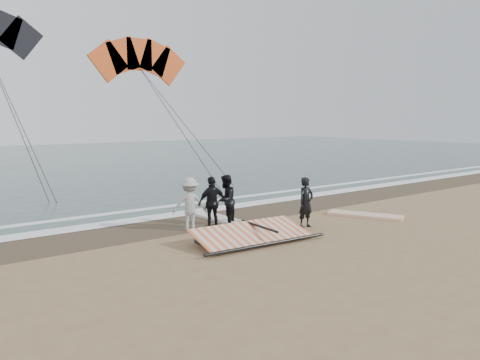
# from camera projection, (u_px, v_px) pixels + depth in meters

# --- Properties ---
(ground) EXTENTS (120.00, 120.00, 0.00)m
(ground) POSITION_uv_depth(u_px,v_px,m) (311.00, 241.00, 14.29)
(ground) COLOR #8C704C
(ground) RESTS_ON ground
(sea) EXTENTS (120.00, 54.00, 0.02)m
(sea) POSITION_uv_depth(u_px,v_px,m) (34.00, 162.00, 40.32)
(sea) COLOR #233838
(sea) RESTS_ON ground
(wet_sand) EXTENTS (120.00, 2.80, 0.01)m
(wet_sand) POSITION_uv_depth(u_px,v_px,m) (226.00, 216.00, 17.84)
(wet_sand) COLOR #4C3D2B
(wet_sand) RESTS_ON ground
(foam_near) EXTENTS (120.00, 0.90, 0.01)m
(foam_near) POSITION_uv_depth(u_px,v_px,m) (206.00, 210.00, 18.94)
(foam_near) COLOR white
(foam_near) RESTS_ON sea
(foam_far) EXTENTS (120.00, 0.45, 0.01)m
(foam_far) POSITION_uv_depth(u_px,v_px,m) (184.00, 204.00, 20.29)
(foam_far) COLOR white
(foam_far) RESTS_ON sea
(man_main) EXTENTS (0.65, 0.44, 1.73)m
(man_main) POSITION_uv_depth(u_px,v_px,m) (306.00, 202.00, 15.97)
(man_main) COLOR black
(man_main) RESTS_ON ground
(board_white) EXTENTS (1.91, 2.83, 0.11)m
(board_white) POSITION_uv_depth(u_px,v_px,m) (365.00, 215.00, 17.80)
(board_white) COLOR silver
(board_white) RESTS_ON ground
(board_cream) EXTENTS (0.77, 2.62, 0.11)m
(board_cream) POSITION_uv_depth(u_px,v_px,m) (220.00, 219.00, 17.19)
(board_cream) COLOR silver
(board_cream) RESTS_ON ground
(trio_cluster) EXTENTS (2.61, 1.16, 1.79)m
(trio_cluster) POSITION_uv_depth(u_px,v_px,m) (207.00, 202.00, 15.82)
(trio_cluster) COLOR black
(trio_cluster) RESTS_ON ground
(sail_rig) EXTENTS (4.23, 1.97, 0.49)m
(sail_rig) POSITION_uv_depth(u_px,v_px,m) (247.00, 235.00, 14.20)
(sail_rig) COLOR black
(sail_rig) RESTS_ON ground
(kite_red) EXTENTS (7.47, 4.71, 11.49)m
(kite_red) POSITION_uv_depth(u_px,v_px,m) (140.00, 63.00, 29.77)
(kite_red) COLOR #D34C18
(kite_red) RESTS_ON ground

